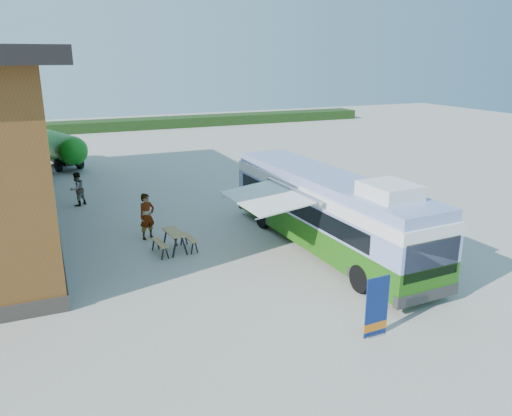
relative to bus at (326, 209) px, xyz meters
name	(u,v)px	position (x,y,z in m)	size (l,w,h in m)	color
ground	(269,275)	(-3.02, -1.34, -1.63)	(100.00, 100.00, 0.00)	#BCB7AD
hedge	(190,121)	(4.98, 36.66, -1.13)	(40.00, 3.00, 1.00)	#264419
bus	(326,209)	(0.00, 0.00, 0.00)	(2.90, 11.22, 3.42)	#327713
awning	(271,193)	(-2.32, 0.06, 0.87)	(2.47, 3.80, 0.48)	white
banner	(376,312)	(-2.01, -6.02, -0.93)	(0.75, 0.20, 1.72)	navy
picnic_table	(174,237)	(-5.47, 2.00, -1.02)	(1.58, 1.44, 0.82)	tan
person_a	(147,216)	(-6.11, 3.88, -0.67)	(0.70, 0.46, 1.91)	#999999
person_b	(77,189)	(-8.38, 10.02, -0.78)	(0.82, 0.64, 1.69)	#999999
slurry_tanker	(60,148)	(-8.72, 19.94, -0.29)	(3.29, 6.00, 2.33)	#178218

